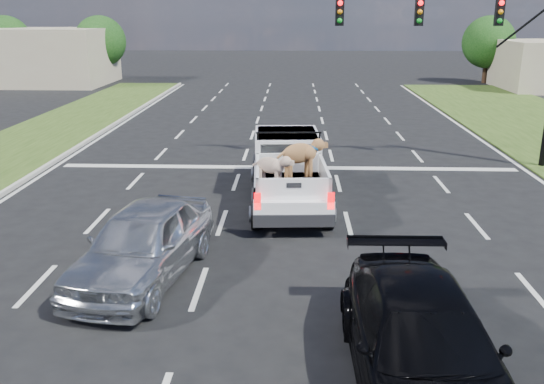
# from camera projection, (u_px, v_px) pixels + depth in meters

# --- Properties ---
(ground) EXTENTS (160.00, 160.00, 0.00)m
(ground) POSITION_uv_depth(u_px,v_px,m) (282.00, 290.00, 12.10)
(ground) COLOR black
(ground) RESTS_ON ground
(road_markings) EXTENTS (17.75, 60.00, 0.01)m
(road_markings) POSITION_uv_depth(u_px,v_px,m) (286.00, 195.00, 18.36)
(road_markings) COLOR silver
(road_markings) RESTS_ON ground
(traffic_signal) EXTENTS (9.11, 0.31, 7.00)m
(traffic_signal) POSITION_uv_depth(u_px,v_px,m) (491.00, 38.00, 20.44)
(traffic_signal) COLOR black
(traffic_signal) RESTS_ON ground
(building_left) EXTENTS (10.00, 8.00, 4.40)m
(building_left) POSITION_uv_depth(u_px,v_px,m) (45.00, 56.00, 46.51)
(building_left) COLOR #B4A989
(building_left) RESTS_ON ground
(tree_far_b) EXTENTS (4.20, 4.20, 5.40)m
(tree_far_b) POSITION_uv_depth(u_px,v_px,m) (6.00, 41.00, 48.24)
(tree_far_b) COLOR #332114
(tree_far_b) RESTS_ON ground
(tree_far_c) EXTENTS (4.20, 4.20, 5.40)m
(tree_far_c) POSITION_uv_depth(u_px,v_px,m) (100.00, 41.00, 47.95)
(tree_far_c) COLOR #332114
(tree_far_c) RESTS_ON ground
(tree_far_d) EXTENTS (4.20, 4.20, 5.40)m
(tree_far_d) POSITION_uv_depth(u_px,v_px,m) (489.00, 42.00, 46.79)
(tree_far_d) COLOR #332114
(tree_far_d) RESTS_ON ground
(pickup_truck) EXTENTS (2.48, 5.94, 2.18)m
(pickup_truck) POSITION_uv_depth(u_px,v_px,m) (288.00, 169.00, 17.43)
(pickup_truck) COLOR black
(pickup_truck) RESTS_ON ground
(silver_sedan) EXTENTS (2.79, 5.09, 1.64)m
(silver_sedan) POSITION_uv_depth(u_px,v_px,m) (143.00, 243.00, 12.41)
(silver_sedan) COLOR silver
(silver_sedan) RESTS_ON ground
(black_coupe) EXTENTS (2.25, 5.40, 1.56)m
(black_coupe) POSITION_uv_depth(u_px,v_px,m) (423.00, 345.00, 8.66)
(black_coupe) COLOR black
(black_coupe) RESTS_ON ground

